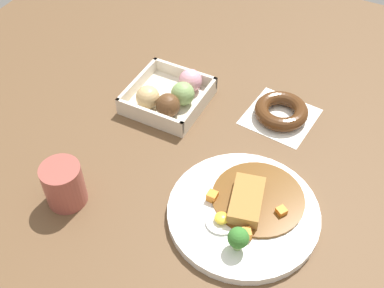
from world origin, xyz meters
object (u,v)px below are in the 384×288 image
Objects in this scene: donut_box at (170,96)px; chocolate_ring_donut at (281,112)px; curry_plate at (244,211)px; coffee_mug at (64,185)px.

donut_box is 0.25m from chocolate_ring_donut.
curry_plate is 3.15× the size of coffee_mug.
coffee_mug is at bearing 145.00° from chocolate_ring_donut.
donut_box is at bearing 108.22° from chocolate_ring_donut.
coffee_mug reaches higher than curry_plate.
donut_box reaches higher than chocolate_ring_donut.
chocolate_ring_donut is at bearing -35.00° from coffee_mug.
chocolate_ring_donut is (0.28, 0.03, 0.00)m from curry_plate.
chocolate_ring_donut is (0.08, -0.23, -0.01)m from donut_box.
donut_box is at bearing -7.84° from coffee_mug.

